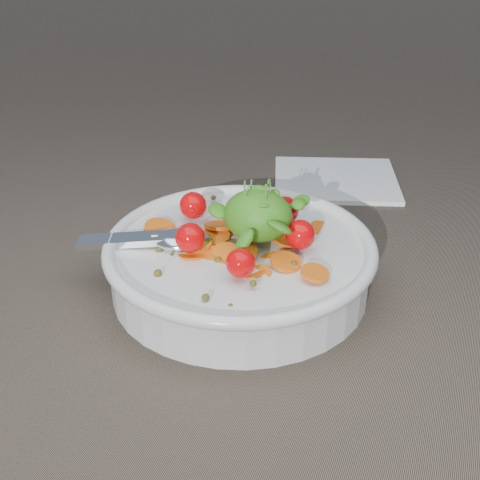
% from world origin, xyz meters
% --- Properties ---
extents(ground, '(6.00, 6.00, 0.00)m').
position_xyz_m(ground, '(0.00, 0.00, 0.00)').
color(ground, brown).
rests_on(ground, ground).
extents(bowl, '(0.25, 0.24, 0.10)m').
position_xyz_m(bowl, '(-0.01, 0.00, 0.03)').
color(bowl, white).
rests_on(bowl, ground).
extents(napkin, '(0.17, 0.16, 0.01)m').
position_xyz_m(napkin, '(0.02, 0.26, 0.00)').
color(napkin, white).
rests_on(napkin, ground).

